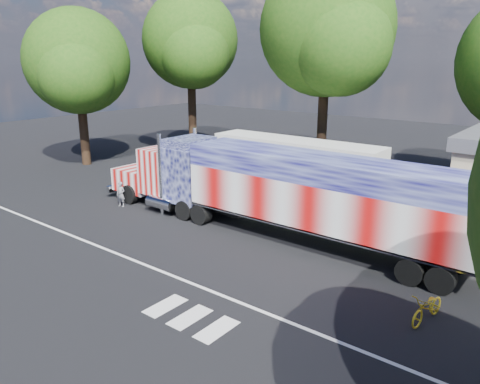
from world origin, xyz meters
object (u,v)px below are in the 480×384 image
Objects in this scene: woman at (121,194)px; tree_w_a at (78,62)px; semi_truck at (275,189)px; tree_n_mid at (328,29)px; tree_nw_a at (191,41)px; coach_bus at (295,165)px; bicycle at (428,308)px.

tree_w_a reaches higher than woman.
tree_n_mid reaches higher than semi_truck.
tree_w_a is at bearing 138.67° from woman.
coach_bus is at bearing -19.00° from tree_nw_a.
tree_w_a is 9.47m from tree_nw_a.
coach_bus is at bearing 114.79° from semi_truck.
tree_w_a is (-17.34, -3.83, 6.29)m from coach_bus.
woman is 0.12× the size of tree_w_a.
tree_nw_a is at bearing -179.67° from tree_n_mid.
coach_bus is at bearing 40.00° from woman.
semi_truck is 9.28m from bicycle.
tree_nw_a reaches higher than tree_w_a.
woman is (-6.17, -9.13, -1.01)m from coach_bus.
semi_truck is 8.11m from coach_bus.
tree_nw_a is (-12.84, -0.07, -0.49)m from tree_n_mid.
tree_w_a is at bearing 170.37° from semi_truck.
tree_n_mid is at bearing 0.33° from tree_nw_a.
tree_w_a is (-16.76, -8.52, -2.18)m from tree_n_mid.
coach_bus is 18.84m from tree_w_a.
semi_truck is at bearing -65.21° from coach_bus.
tree_n_mid is 12.85m from tree_nw_a.
tree_nw_a reaches higher than semi_truck.
bicycle is at bearing -42.33° from coach_bus.
semi_truck is 1.76× the size of tree_w_a.
tree_n_mid is at bearing 108.27° from semi_truck.
tree_w_a is at bearing -167.55° from coach_bus.
woman is at bearing -169.43° from semi_truck.
woman is 0.77× the size of bicycle.
semi_truck is 9.86m from woman.
coach_bus reaches higher than bicycle.
woman is at bearing -25.39° from tree_w_a.
tree_w_a is at bearing -153.04° from tree_n_mid.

